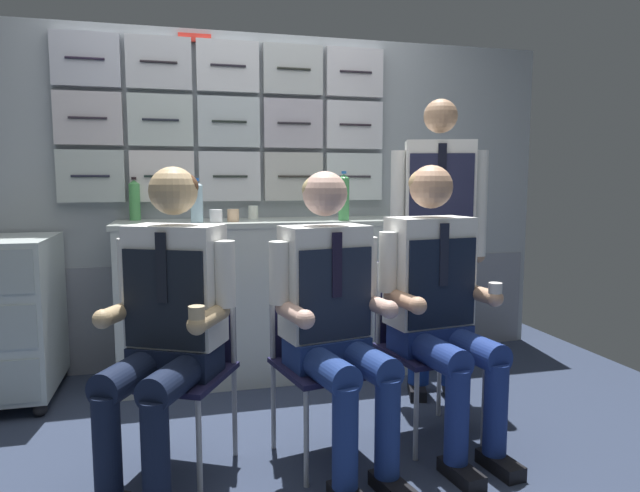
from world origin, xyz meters
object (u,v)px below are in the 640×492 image
service_trolley (16,314)px  crew_member_standing (438,223)px  crew_member_center (334,308)px  water_bottle_short (197,202)px  folding_chair_center (317,341)px  folding_chair_left (187,348)px  folding_chair_right (419,328)px  espresso_cup_small (233,215)px  crew_member_left (167,312)px  crew_member_right (438,293)px

service_trolley → crew_member_standing: (2.27, -0.49, 0.49)m
crew_member_center → water_bottle_short: 1.26m
folding_chair_center → crew_member_standing: crew_member_standing is taller
service_trolley → crew_member_center: bearing=-36.8°
folding_chair_left → folding_chair_right: 1.10m
service_trolley → espresso_cup_small: size_ratio=12.24×
folding_chair_center → water_bottle_short: 1.20m
service_trolley → folding_chair_right: (1.99, -0.88, 0.02)m
water_bottle_short → folding_chair_left: bearing=-95.5°
crew_member_standing → folding_chair_left: bearing=-162.3°
crew_member_left → folding_chair_center: crew_member_left is taller
folding_chair_left → crew_member_center: crew_member_center is taller
crew_member_center → water_bottle_short: size_ratio=4.92×
folding_chair_left → water_bottle_short: 1.07m
crew_member_center → crew_member_standing: (0.78, 0.63, 0.29)m
folding_chair_center → water_bottle_short: water_bottle_short is taller
folding_chair_left → crew_member_standing: bearing=17.7°
folding_chair_right → crew_member_standing: 0.67m
folding_chair_center → crew_member_standing: bearing=30.3°
crew_member_standing → espresso_cup_small: 1.18m
folding_chair_right → water_bottle_short: bearing=140.3°
crew_member_standing → crew_member_left: bearing=-158.1°
folding_chair_left → espresso_cup_small: 1.10m
folding_chair_right → espresso_cup_small: size_ratio=11.12×
crew_member_left → espresso_cup_small: size_ratio=17.13×
folding_chair_left → crew_member_left: bearing=-117.1°
folding_chair_right → espresso_cup_small: 1.29m
espresso_cup_small → water_bottle_short: bearing=-170.9°
crew_member_left → crew_member_standing: 1.58m
crew_member_standing → water_bottle_short: 1.37m
crew_member_left → folding_chair_center: 0.68m
service_trolley → folding_chair_left: service_trolley is taller
folding_chair_right → crew_member_right: crew_member_right is taller
crew_member_left → water_bottle_short: crew_member_left is taller
crew_member_center → water_bottle_short: bearing=115.5°
folding_chair_left → espresso_cup_small: size_ratio=11.12×
service_trolley → water_bottle_short: bearing=-2.2°
folding_chair_center → crew_member_right: size_ratio=0.64×
water_bottle_short → espresso_cup_small: 0.23m
water_bottle_short → folding_chair_right: bearing=-39.7°
folding_chair_right → crew_member_standing: (0.28, 0.39, 0.48)m
service_trolley → folding_chair_center: service_trolley is taller
crew_member_left → crew_member_standing: size_ratio=0.77×
service_trolley → water_bottle_short: size_ratio=3.56×
crew_member_center → crew_member_standing: 1.04m
folding_chair_right → crew_member_center: bearing=-154.3°
folding_chair_left → crew_member_left: 0.25m
water_bottle_short → espresso_cup_small: water_bottle_short is taller
crew_member_left → service_trolley: bearing=127.6°
crew_member_center → crew_member_right: bearing=9.2°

